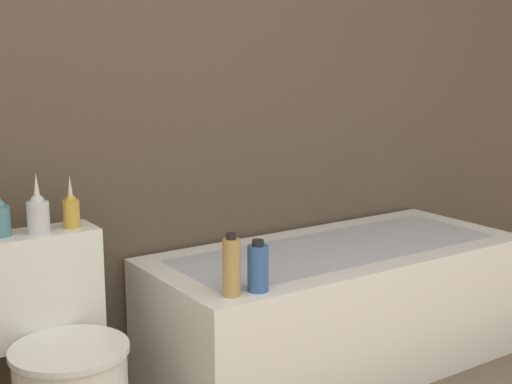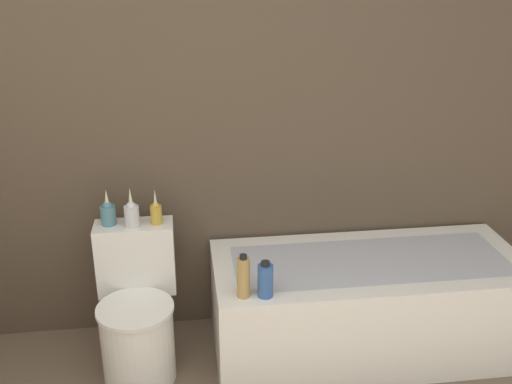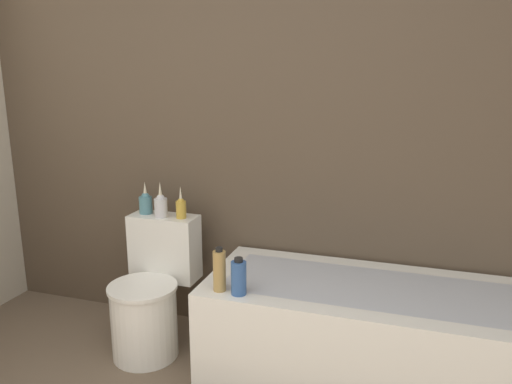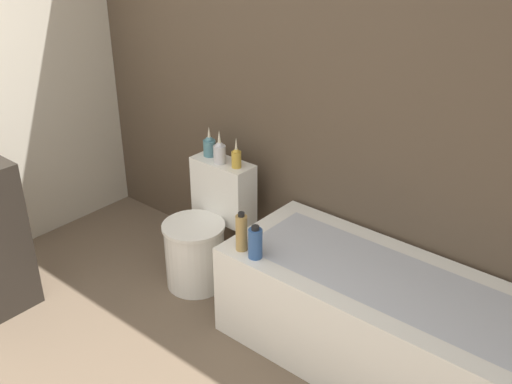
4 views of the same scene
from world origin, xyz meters
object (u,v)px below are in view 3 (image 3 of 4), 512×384
Objects in this scene: bathtub at (369,336)px; shampoo_bottle_short at (239,277)px; vase_gold at (146,202)px; shampoo_bottle_tall at (219,270)px; vase_silver at (161,205)px; toilet at (151,296)px; vase_bronze at (181,207)px.

shampoo_bottle_short is at bearing -155.70° from bathtub.
vase_gold reaches higher than shampoo_bottle_tall.
vase_gold is 1.04× the size of shampoo_bottle_short.
vase_silver is (0.12, -0.04, 0.00)m from vase_gold.
shampoo_bottle_tall is (0.50, -0.23, 0.31)m from toilet.
vase_bronze is (0.12, 0.17, 0.47)m from toilet.
vase_gold is 0.77m from shampoo_bottle_tall.
vase_gold is at bearing 172.50° from bathtub.
vase_bronze is at bearing 134.15° from shampoo_bottle_tall.
bathtub is 7.91× the size of vase_silver.
toilet is 0.52m from vase_gold.
toilet is at bearing 158.19° from shampoo_bottle_short.
vase_gold is at bearing 145.87° from shampoo_bottle_tall.
bathtub is at bearing -6.49° from vase_silver.
vase_silver is (-1.18, 0.13, 0.53)m from bathtub.
shampoo_bottle_tall is at bearing 174.39° from shampoo_bottle_short.
bathtub is 8.97× the size of shampoo_bottle_short.
bathtub is at bearing 24.30° from shampoo_bottle_short.
toilet is at bearing -179.07° from bathtub.
vase_bronze reaches higher than shampoo_bottle_tall.
bathtub is 0.80m from shampoo_bottle_tall.
shampoo_bottle_tall reaches higher than shampoo_bottle_short.
shampoo_bottle_tall is (0.39, -0.40, -0.16)m from vase_bronze.
shampoo_bottle_short is at bearing -21.81° from toilet.
shampoo_bottle_tall is 1.20× the size of shampoo_bottle_short.
toilet is 3.90× the size of vase_gold.
vase_bronze is at bearing 172.03° from bathtub.
bathtub is 1.41m from vase_gold.
vase_silver is 1.11× the size of vase_bronze.
shampoo_bottle_short reaches higher than bathtub.
shampoo_bottle_short is (-0.58, -0.26, 0.34)m from bathtub.
vase_bronze is (0.23, -0.02, -0.00)m from vase_gold.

